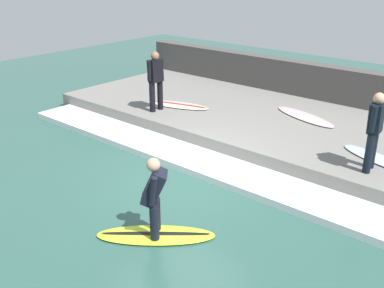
{
  "coord_description": "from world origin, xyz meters",
  "views": [
    {
      "loc": [
        -6.11,
        -5.53,
        4.19
      ],
      "look_at": [
        0.37,
        0.0,
        0.7
      ],
      "focal_mm": 42.0,
      "sensor_mm": 36.0,
      "label": 1
    }
  ],
  "objects": [
    {
      "name": "surfboard_spare",
      "position": [
        4.15,
        -0.61,
        0.45
      ],
      "size": [
        1.13,
        2.02,
        0.06
      ],
      "color": "beige",
      "rests_on": "concrete_ledge"
    },
    {
      "name": "surfer_waiting_far",
      "position": [
        2.09,
        2.74,
        1.32
      ],
      "size": [
        0.54,
        0.26,
        1.59
      ],
      "color": "black",
      "rests_on": "concrete_ledge"
    },
    {
      "name": "surfer_riding",
      "position": [
        -1.76,
        -1.04,
        0.8
      ],
      "size": [
        0.55,
        0.56,
        1.35
      ],
      "color": "black",
      "rests_on": "surfboard_riding"
    },
    {
      "name": "surfboard_waiting_near",
      "position": [
        2.69,
        -2.98,
        0.45
      ],
      "size": [
        1.0,
        1.72,
        0.06
      ],
      "color": "silver",
      "rests_on": "concrete_ledge"
    },
    {
      "name": "surfboard_waiting_far",
      "position": [
        2.76,
        2.54,
        0.46
      ],
      "size": [
        1.06,
        1.89,
        0.07
      ],
      "color": "beige",
      "rests_on": "concrete_ledge"
    },
    {
      "name": "surfer_waiting_near",
      "position": [
        2.1,
        -3.02,
        1.29
      ],
      "size": [
        0.52,
        0.27,
        1.55
      ],
      "color": "black",
      "rests_on": "concrete_ledge"
    },
    {
      "name": "back_wall",
      "position": [
        6.04,
        0.0,
        0.71
      ],
      "size": [
        0.5,
        12.77,
        1.41
      ],
      "primitive_type": "cube",
      "color": "#474442",
      "rests_on": "ground_plane"
    },
    {
      "name": "concrete_ledge",
      "position": [
        3.59,
        0.0,
        0.21
      ],
      "size": [
        4.4,
        12.16,
        0.42
      ],
      "primitive_type": "cube",
      "color": "slate",
      "rests_on": "ground_plane"
    },
    {
      "name": "surfboard_riding",
      "position": [
        -1.76,
        -1.04,
        0.03
      ],
      "size": [
        1.69,
        1.87,
        0.07
      ],
      "color": "#BFE02D",
      "rests_on": "ground_plane"
    },
    {
      "name": "ground_plane",
      "position": [
        0.0,
        0.0,
        0.0
      ],
      "size": [
        28.0,
        28.0,
        0.0
      ],
      "primitive_type": "plane",
      "color": "#2D564C"
    },
    {
      "name": "wave_foam_crest",
      "position": [
        0.85,
        0.0,
        0.07
      ],
      "size": [
        1.09,
        11.55,
        0.15
      ],
      "primitive_type": "cube",
      "color": "white",
      "rests_on": "ground_plane"
    }
  ]
}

